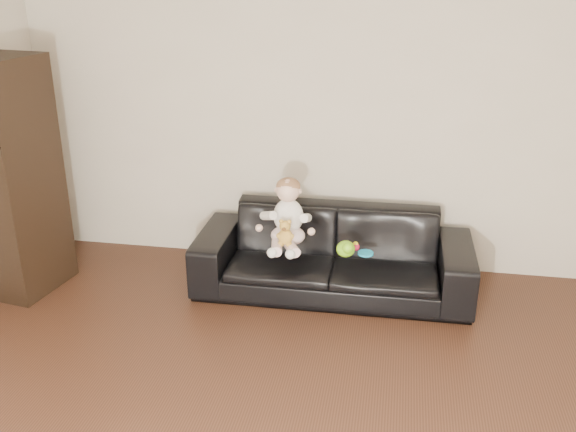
% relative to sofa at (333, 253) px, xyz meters
% --- Properties ---
extents(wall_back, '(5.00, 0.00, 5.00)m').
position_rel_sofa_xyz_m(wall_back, '(-0.02, 0.50, 1.00)').
color(wall_back, beige).
rests_on(wall_back, ground).
extents(sofa, '(2.04, 0.81, 0.59)m').
position_rel_sofa_xyz_m(sofa, '(0.00, 0.00, 0.00)').
color(sofa, black).
rests_on(sofa, floor).
extents(cabinet, '(0.52, 0.65, 1.73)m').
position_rel_sofa_xyz_m(cabinet, '(-2.28, -0.35, 0.57)').
color(cabinet, black).
rests_on(cabinet, floor).
extents(shelf_item, '(0.22, 0.27, 0.28)m').
position_rel_sofa_xyz_m(shelf_item, '(-2.26, -0.35, 0.96)').
color(shelf_item, silver).
rests_on(shelf_item, cabinet).
extents(baby, '(0.39, 0.46, 0.50)m').
position_rel_sofa_xyz_m(baby, '(-0.32, -0.11, 0.32)').
color(baby, '#FED8D7').
rests_on(baby, sofa).
extents(teddy_bear, '(0.13, 0.13, 0.19)m').
position_rel_sofa_xyz_m(teddy_bear, '(-0.31, -0.26, 0.25)').
color(teddy_bear, gold).
rests_on(teddy_bear, sofa).
extents(toy_green, '(0.16, 0.18, 0.11)m').
position_rel_sofa_xyz_m(toy_green, '(0.11, -0.23, 0.15)').
color(toy_green, '#83E11A').
rests_on(toy_green, sofa).
extents(toy_rattle, '(0.08, 0.08, 0.06)m').
position_rel_sofa_xyz_m(toy_rattle, '(0.17, -0.13, 0.12)').
color(toy_rattle, red).
rests_on(toy_rattle, sofa).
extents(toy_blue_disc, '(0.12, 0.12, 0.02)m').
position_rel_sofa_xyz_m(toy_blue_disc, '(0.25, -0.18, 0.10)').
color(toy_blue_disc, '#1BA3DA').
rests_on(toy_blue_disc, sofa).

